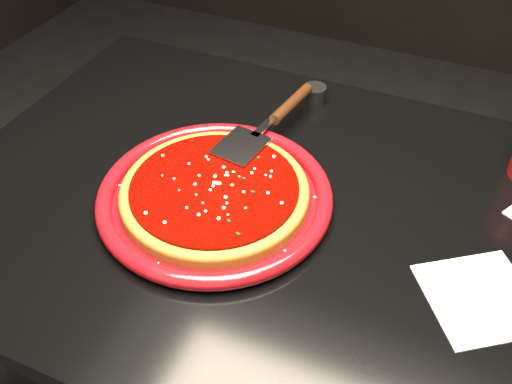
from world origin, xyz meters
TOP-DOWN VIEW (x-y plane):
  - table at (0.00, 0.00)m, footprint 1.20×0.80m
  - plate at (-0.13, -0.04)m, footprint 0.47×0.47m
  - pizza_crust at (-0.13, -0.04)m, footprint 0.38×0.38m
  - pizza_crust_rim at (-0.13, -0.04)m, footprint 0.38×0.38m
  - pizza_sauce at (-0.13, -0.04)m, footprint 0.33×0.33m
  - parmesan_dusting at (-0.13, -0.04)m, footprint 0.26×0.26m
  - basil_flecks at (-0.13, -0.04)m, footprint 0.24×0.24m
  - pizza_server at (-0.11, 0.15)m, footprint 0.13×0.32m
  - napkin_a at (0.29, -0.06)m, footprint 0.20×0.20m
  - ramekin at (-0.08, 0.31)m, footprint 0.06×0.06m

SIDE VIEW (x-z plane):
  - table at x=0.00m, z-range 0.00..0.75m
  - napkin_a at x=0.29m, z-range 0.75..0.75m
  - plate at x=-0.13m, z-range 0.75..0.78m
  - ramekin at x=-0.08m, z-range 0.75..0.79m
  - pizza_crust at x=-0.13m, z-range 0.76..0.78m
  - pizza_crust_rim at x=-0.13m, z-range 0.77..0.79m
  - pizza_sauce at x=-0.13m, z-range 0.78..0.79m
  - basil_flecks at x=-0.13m, z-range 0.79..0.79m
  - parmesan_dusting at x=-0.13m, z-range 0.79..0.79m
  - pizza_server at x=-0.11m, z-range 0.79..0.81m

